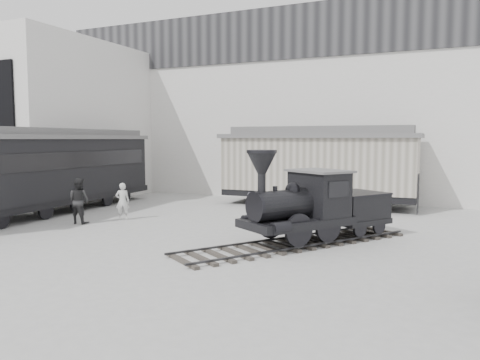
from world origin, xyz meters
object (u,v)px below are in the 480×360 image
at_px(locomotive, 312,209).
at_px(boxcar, 318,164).
at_px(passenger_coach, 50,170).
at_px(visitor_b, 79,201).
at_px(visitor_a, 123,201).

distance_m(locomotive, boxcar, 8.92).
relative_size(boxcar, passenger_coach, 0.73).
height_order(boxcar, passenger_coach, boxcar).
relative_size(locomotive, visitor_b, 4.36).
height_order(passenger_coach, visitor_b, passenger_coach).
xyz_separation_m(locomotive, visitor_b, (-9.79, -0.34, -0.19)).
xyz_separation_m(passenger_coach, visitor_b, (3.22, -1.62, -1.09)).
relative_size(locomotive, passenger_coach, 0.59).
distance_m(locomotive, visitor_b, 9.79).
height_order(locomotive, visitor_b, locomotive).
relative_size(passenger_coach, visitor_b, 7.37).
bearing_deg(visitor_a, passenger_coach, -35.38).
xyz_separation_m(boxcar, visitor_b, (-7.77, -8.97, -1.23)).
bearing_deg(visitor_a, locomotive, 139.43).
distance_m(boxcar, visitor_a, 10.15).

